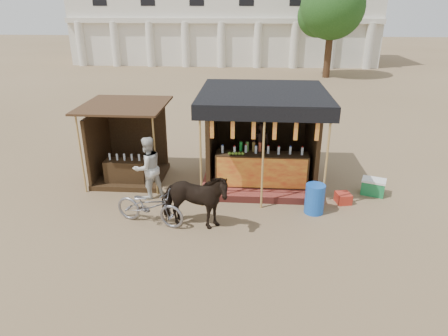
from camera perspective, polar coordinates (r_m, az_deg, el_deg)
name	(u,v)px	position (r m, az deg, el deg)	size (l,w,h in m)	color
ground	(219,237)	(9.48, -0.71, -9.89)	(120.00, 120.00, 0.00)	#846B4C
main_stall	(261,149)	(12.04, 5.36, 2.74)	(3.60, 3.61, 2.78)	brown
secondary_stall	(125,152)	(12.59, -14.00, 2.21)	(2.40, 2.40, 2.38)	#372514
cow	(194,201)	(9.53, -4.34, -4.71)	(0.79, 1.73, 1.46)	black
motorbike	(150,206)	(9.98, -10.59, -5.36)	(0.63, 1.82, 0.95)	gray
bystander	(148,168)	(11.19, -10.85, 0.06)	(0.86, 0.67, 1.76)	silver
blue_barrel	(315,199)	(10.61, 12.82, -4.31)	(0.50, 0.50, 0.79)	blue
red_crate	(343,198)	(11.42, 16.65, -4.13)	(0.37, 0.41, 0.28)	#AC2B1C
cooler	(373,187)	(12.15, 20.53, -2.52)	(0.75, 0.64, 0.46)	#1B7A40
background_building	(225,16)	(38.02, 0.08, 20.95)	(26.00, 7.45, 8.18)	silver
tree	(329,9)	(30.54, 14.79, 21.08)	(4.50, 4.40, 7.00)	#382314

